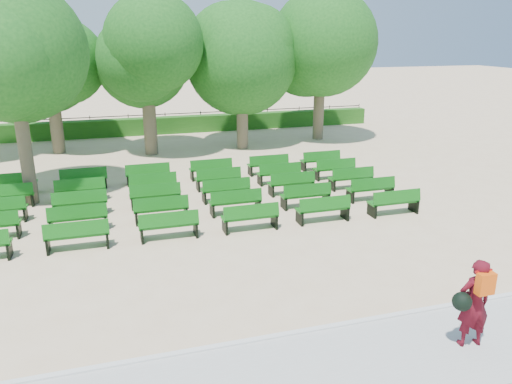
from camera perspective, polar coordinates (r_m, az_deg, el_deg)
ground at (r=14.77m, az=-7.27°, el=-3.50°), size 120.00×120.00×0.00m
paving at (r=8.44m, az=1.97°, el=-21.05°), size 30.00×2.20×0.06m
curb at (r=9.30m, az=-0.40°, el=-16.71°), size 30.00×0.12×0.10m
hedge at (r=28.12m, az=-12.23°, el=7.37°), size 26.00×0.70×0.90m
fence at (r=28.59m, az=-12.24°, el=6.62°), size 26.00×0.10×1.02m
tree_line at (r=24.30m, az=-11.32°, el=4.76°), size 21.80×6.80×7.04m
bench_array at (r=16.38m, az=-7.27°, el=-1.04°), size 1.60×0.54×1.00m
tree_among at (r=17.10m, az=-25.90°, el=12.03°), size 4.44×4.44×6.14m
person at (r=9.52m, az=23.60°, el=-11.46°), size 0.79×0.49×1.64m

